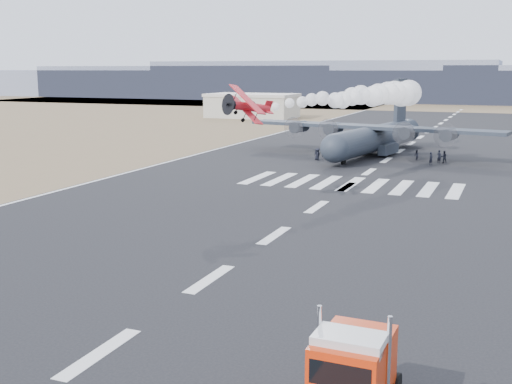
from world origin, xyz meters
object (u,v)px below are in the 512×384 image
Objects in this scene: crew_e at (317,154)px; crew_h at (444,157)px; aerobatic_biplane at (248,106)px; crew_c at (318,154)px; hangar_left at (252,105)px; crew_b at (416,155)px; crew_a at (431,159)px; crew_g at (439,157)px; crew_f at (323,151)px; crew_d at (339,154)px; transport_aircraft at (375,136)px; semi_truck at (349,381)px.

crew_h is at bearing 140.33° from crew_e.
crew_c is at bearing 110.43° from aerobatic_biplane.
hangar_left reaches higher than crew_b.
crew_a is 1.04× the size of crew_e.
crew_g reaches higher than crew_e.
crew_e is at bearing 110.94° from aerobatic_biplane.
crew_f is at bearing -120.32° from crew_b.
crew_f reaches higher than crew_h.
crew_h is (60.29, -72.62, -2.53)m from hangar_left.
crew_f is (-2.95, 37.32, -8.91)m from aerobatic_biplane.
crew_c is at bearing 83.99° from crew_d.
transport_aircraft is 12.46m from crew_h.
transport_aircraft is at bearing 81.18° from crew_a.
crew_f is 0.95× the size of crew_g.
crew_g is at bearing 84.35° from aerobatic_biplane.
semi_truck is at bearing 67.23° from crew_h.
semi_truck is at bearing 155.60° from crew_d.
crew_h is at bearing 112.28° from crew_c.
semi_truck is 71.48m from crew_a.
crew_a reaches higher than crew_h.
aerobatic_biplane is 3.01× the size of crew_a.
aerobatic_biplane is 34.09m from crew_c.
transport_aircraft reaches higher than crew_c.
crew_g reaches higher than crew_h.
semi_truck is at bearing -66.23° from hangar_left.
crew_d is (-3.88, -7.68, -2.22)m from transport_aircraft.
semi_truck is 75.77m from crew_b.
crew_a is 1.16× the size of crew_b.
crew_b is (-8.44, 75.29, -1.06)m from semi_truck.
crew_c is (-22.13, 69.68, -0.94)m from semi_truck.
crew_f is at bearing 110.45° from crew_a.
hangar_left reaches higher than crew_c.
hangar_left is 13.62× the size of crew_f.
crew_f is at bearing 110.68° from aerobatic_biplane.
crew_b is (11.25, 38.43, -9.02)m from aerobatic_biplane.
transport_aircraft is at bearing -54.01° from hangar_left.
crew_a is at bearing 62.15° from crew_f.
aerobatic_biplane is (44.95, -109.90, 6.40)m from hangar_left.
crew_g reaches higher than crew_c.
crew_d is (-10.99, -3.81, 0.06)m from crew_b.
crew_a reaches higher than crew_b.
crew_b is 11.63m from crew_d.
crew_d is at bearing -107.44° from transport_aircraft.
crew_h reaches higher than crew_e.
transport_aircraft is 11.52m from crew_e.
crew_d is at bearing 32.04° from crew_f.
crew_d is (45.21, -75.28, -2.56)m from hangar_left.
hangar_left is 83.55m from transport_aircraft.
crew_h is at bearing -14.79° from transport_aircraft.
crew_f is at bearing -135.55° from transport_aircraft.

